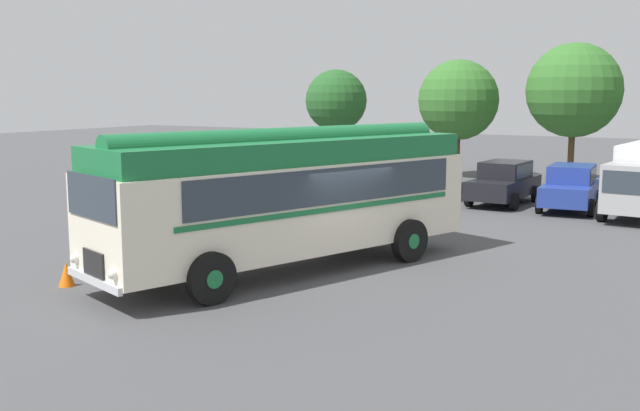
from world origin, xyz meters
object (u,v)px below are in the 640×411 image
(vintage_bus, at_px, (289,193))
(car_near_left, at_px, (430,179))
(car_mid_left, at_px, (504,182))
(traffic_cone, at_px, (66,274))
(car_mid_right, at_px, (571,187))

(vintage_bus, bearing_deg, car_near_left, 96.49)
(car_near_left, height_order, car_mid_left, same)
(car_near_left, relative_size, car_mid_left, 1.01)
(vintage_bus, xyz_separation_m, traffic_cone, (-3.55, -3.79, -1.62))
(vintage_bus, xyz_separation_m, car_mid_right, (4.04, 13.17, -1.05))
(vintage_bus, relative_size, car_near_left, 2.38)
(car_near_left, relative_size, car_mid_right, 1.01)
(vintage_bus, bearing_deg, car_mid_right, 72.93)
(car_near_left, height_order, car_mid_right, same)
(vintage_bus, distance_m, traffic_cone, 5.44)
(car_mid_right, bearing_deg, car_mid_left, 174.48)
(car_mid_left, height_order, traffic_cone, car_mid_left)
(car_mid_left, distance_m, car_mid_right, 2.57)
(traffic_cone, bearing_deg, car_mid_left, 73.70)
(car_mid_left, height_order, car_mid_right, same)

